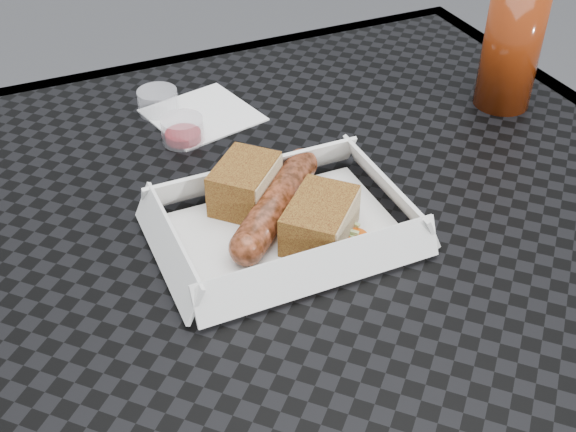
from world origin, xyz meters
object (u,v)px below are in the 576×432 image
object	(u,v)px
patio_table	(330,251)
food_tray	(284,233)
bratwurst	(276,203)
drink_glass	(512,47)

from	to	relation	value
patio_table	food_tray	bearing A→B (deg)	-153.76
patio_table	food_tray	world-z (taller)	food_tray
patio_table	bratwurst	world-z (taller)	bratwurst
food_tray	drink_glass	size ratio (longest dim) A/B	1.40
patio_table	bratwurst	distance (m)	0.12
patio_table	drink_glass	distance (m)	0.34
bratwurst	food_tray	bearing A→B (deg)	-96.12
food_tray	bratwurst	world-z (taller)	bratwurst
patio_table	drink_glass	bearing A→B (deg)	17.99
food_tray	bratwurst	bearing A→B (deg)	83.88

